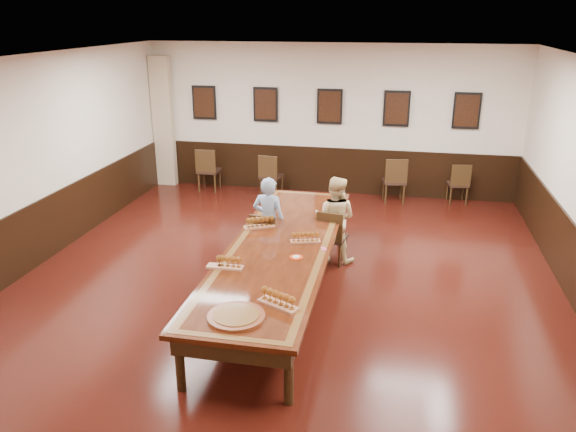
% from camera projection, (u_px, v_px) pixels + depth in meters
% --- Properties ---
extents(floor, '(8.00, 10.00, 0.02)m').
position_uv_depth(floor, '(281.00, 294.00, 7.99)').
color(floor, black).
rests_on(floor, ground).
extents(ceiling, '(8.00, 10.00, 0.02)m').
position_uv_depth(ceiling, '(280.00, 61.00, 6.90)').
color(ceiling, white).
rests_on(ceiling, floor).
extents(wall_back, '(8.00, 0.02, 3.20)m').
position_uv_depth(wall_back, '(330.00, 120.00, 12.06)').
color(wall_back, beige).
rests_on(wall_back, floor).
extents(wall_left, '(0.02, 10.00, 3.20)m').
position_uv_depth(wall_left, '(13.00, 170.00, 8.20)').
color(wall_left, beige).
rests_on(wall_left, floor).
extents(chair_man, '(0.47, 0.50, 0.89)m').
position_uv_depth(chair_man, '(267.00, 239.00, 8.76)').
color(chair_man, black).
rests_on(chair_man, floor).
extents(chair_woman, '(0.49, 0.52, 0.89)m').
position_uv_depth(chair_woman, '(333.00, 236.00, 8.87)').
color(chair_woman, black).
rests_on(chair_woman, floor).
extents(spare_chair_a, '(0.46, 0.50, 0.97)m').
position_uv_depth(spare_chair_a, '(209.00, 169.00, 12.51)').
color(spare_chair_a, black).
rests_on(spare_chair_a, floor).
extents(spare_chair_b, '(0.50, 0.53, 0.92)m').
position_uv_depth(spare_chair_b, '(271.00, 175.00, 12.18)').
color(spare_chair_b, black).
rests_on(spare_chair_b, floor).
extents(spare_chair_c, '(0.53, 0.56, 0.97)m').
position_uv_depth(spare_chair_c, '(394.00, 180.00, 11.74)').
color(spare_chair_c, black).
rests_on(spare_chair_c, floor).
extents(spare_chair_d, '(0.46, 0.49, 0.86)m').
position_uv_depth(spare_chair_d, '(458.00, 183.00, 11.71)').
color(spare_chair_d, black).
rests_on(spare_chair_d, floor).
extents(person_man, '(0.55, 0.40, 1.42)m').
position_uv_depth(person_man, '(269.00, 221.00, 8.76)').
color(person_man, '#436AA9').
rests_on(person_man, floor).
extents(person_woman, '(0.77, 0.65, 1.39)m').
position_uv_depth(person_woman, '(335.00, 219.00, 8.87)').
color(person_woman, beige).
rests_on(person_woman, floor).
extents(pink_phone, '(0.10, 0.14, 0.01)m').
position_uv_depth(pink_phone, '(324.00, 249.00, 7.60)').
color(pink_phone, '#DE4A71').
rests_on(pink_phone, conference_table).
extents(curtain, '(0.45, 0.18, 2.90)m').
position_uv_depth(curtain, '(163.00, 122.00, 12.64)').
color(curtain, tan).
rests_on(curtain, floor).
extents(wainscoting, '(8.00, 10.00, 1.00)m').
position_uv_depth(wainscoting, '(281.00, 262.00, 7.82)').
color(wainscoting, black).
rests_on(wainscoting, floor).
extents(conference_table, '(1.40, 5.00, 0.76)m').
position_uv_depth(conference_table, '(281.00, 254.00, 7.78)').
color(conference_table, black).
rests_on(conference_table, floor).
extents(posters, '(6.14, 0.04, 0.74)m').
position_uv_depth(posters, '(330.00, 106.00, 11.89)').
color(posters, black).
rests_on(posters, wall_back).
extents(flight_a, '(0.48, 0.34, 0.17)m').
position_uv_depth(flight_a, '(260.00, 223.00, 8.34)').
color(flight_a, '#A46445').
rests_on(flight_a, conference_table).
extents(flight_b, '(0.43, 0.24, 0.16)m').
position_uv_depth(flight_b, '(305.00, 238.00, 7.81)').
color(flight_b, '#A46445').
rests_on(flight_b, conference_table).
extents(flight_c, '(0.46, 0.14, 0.17)m').
position_uv_depth(flight_c, '(226.00, 262.00, 7.01)').
color(flight_c, '#A46445').
rests_on(flight_c, conference_table).
extents(flight_d, '(0.51, 0.35, 0.18)m').
position_uv_depth(flight_d, '(278.00, 299.00, 6.09)').
color(flight_d, '#A46445').
rests_on(flight_d, conference_table).
extents(red_plate_grp, '(0.18, 0.18, 0.02)m').
position_uv_depth(red_plate_grp, '(296.00, 257.00, 7.32)').
color(red_plate_grp, red).
rests_on(red_plate_grp, conference_table).
extents(carved_platter, '(0.65, 0.65, 0.05)m').
position_uv_depth(carved_platter, '(236.00, 316.00, 5.87)').
color(carved_platter, '#5A2412').
rests_on(carved_platter, conference_table).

